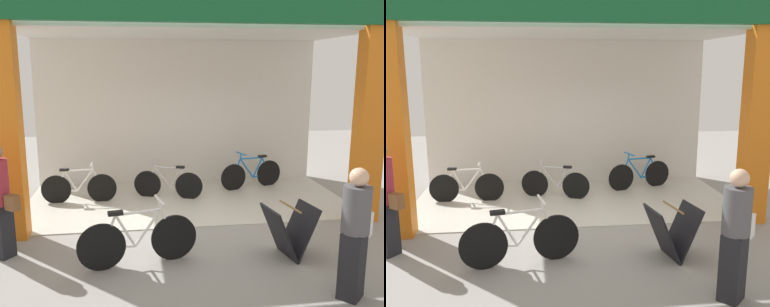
{
  "view_description": "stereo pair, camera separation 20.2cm",
  "coord_description": "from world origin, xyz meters",
  "views": [
    {
      "loc": [
        -1.08,
        -6.84,
        2.72
      ],
      "look_at": [
        0.0,
        0.77,
        1.15
      ],
      "focal_mm": 39.78,
      "sensor_mm": 36.0,
      "label": 1
    },
    {
      "loc": [
        -0.88,
        -6.86,
        2.72
      ],
      "look_at": [
        0.0,
        0.77,
        1.15
      ],
      "focal_mm": 39.78,
      "sensor_mm": 36.0,
      "label": 2
    }
  ],
  "objects": [
    {
      "name": "sandwich_board_sign",
      "position": [
        1.13,
        -1.3,
        0.39
      ],
      "size": [
        0.77,
        0.68,
        0.78
      ],
      "color": "black",
      "rests_on": "ground"
    },
    {
      "name": "pedestrian_2",
      "position": [
        1.47,
        -2.47,
        0.82
      ],
      "size": [
        0.61,
        0.59,
        1.6
      ],
      "color": "black",
      "rests_on": "ground"
    },
    {
      "name": "bicycle_inside_2",
      "position": [
        -2.18,
        1.69,
        0.33
      ],
      "size": [
        1.5,
        0.41,
        0.82
      ],
      "color": "black",
      "rests_on": "ground"
    },
    {
      "name": "bicycle_inside_0",
      "position": [
        -0.37,
        1.73,
        0.32
      ],
      "size": [
        1.41,
        0.51,
        0.8
      ],
      "color": "black",
      "rests_on": "ground"
    },
    {
      "name": "bicycle_parked_0",
      "position": [
        -1.04,
        -1.26,
        0.37
      ],
      "size": [
        1.66,
        0.47,
        0.93
      ],
      "color": "black",
      "rests_on": "ground"
    },
    {
      "name": "shop_facade",
      "position": [
        0.0,
        1.68,
        2.19
      ],
      "size": [
        6.65,
        3.38,
        4.04
      ],
      "color": "beige",
      "rests_on": "ground"
    },
    {
      "name": "bicycle_inside_1",
      "position": [
        1.57,
        2.22,
        0.34
      ],
      "size": [
        1.49,
        0.52,
        0.85
      ],
      "color": "black",
      "rests_on": "ground"
    },
    {
      "name": "ground_plane",
      "position": [
        0.0,
        0.0,
        0.0
      ],
      "size": [
        20.9,
        20.9,
        0.0
      ],
      "primitive_type": "plane",
      "color": "gray",
      "rests_on": "ground"
    }
  ]
}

